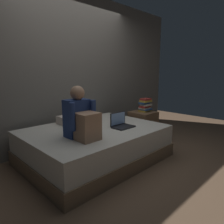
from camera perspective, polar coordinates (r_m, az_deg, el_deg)
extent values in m
plane|color=brown|center=(3.14, 1.80, -13.53)|extent=(8.00, 8.00, 0.00)
cube|color=slate|center=(3.79, -11.60, 11.46)|extent=(5.60, 0.10, 2.70)
cube|color=#7A6047|center=(3.18, -4.73, -11.34)|extent=(2.00, 1.50, 0.20)
cube|color=beige|center=(3.10, -4.80, -7.14)|extent=(1.96, 1.46, 0.29)
cube|color=brown|center=(4.08, 8.62, -3.72)|extent=(0.44, 0.44, 0.55)
sphere|color=gray|center=(3.93, 11.23, -2.56)|extent=(0.04, 0.04, 0.04)
cube|color=navy|center=(2.65, -9.81, -1.67)|extent=(0.30, 0.20, 0.48)
sphere|color=#A87C5E|center=(2.58, -9.66, 5.29)|extent=(0.18, 0.18, 0.18)
cube|color=#A87C5E|center=(2.50, -6.85, -4.04)|extent=(0.26, 0.24, 0.34)
cylinder|color=navy|center=(2.44, -11.05, -1.39)|extent=(0.07, 0.07, 0.34)
cylinder|color=navy|center=(2.62, -5.23, -0.35)|extent=(0.07, 0.07, 0.34)
cube|color=black|center=(3.08, 3.18, -4.18)|extent=(0.32, 0.22, 0.02)
cube|color=black|center=(3.13, 1.64, -1.84)|extent=(0.32, 0.01, 0.20)
cube|color=#8CB2EA|center=(3.12, 1.75, -1.87)|extent=(0.29, 0.00, 0.18)
cube|color=beige|center=(3.39, -9.77, -1.95)|extent=(0.56, 0.36, 0.13)
cube|color=gold|center=(4.05, 9.21, 0.37)|extent=(0.22, 0.15, 0.03)
cube|color=#284C84|center=(4.04, 9.48, 0.76)|extent=(0.21, 0.16, 0.03)
cube|color=beige|center=(4.03, 9.04, 1.11)|extent=(0.20, 0.15, 0.02)
cube|color=#9E2D28|center=(4.02, 9.08, 1.53)|extent=(0.20, 0.13, 0.04)
cube|color=beige|center=(4.02, 9.48, 2.02)|extent=(0.20, 0.16, 0.03)
cube|color=#284C84|center=(4.01, 9.01, 2.54)|extent=(0.20, 0.13, 0.04)
cube|color=gold|center=(4.00, 9.41, 3.05)|extent=(0.23, 0.15, 0.04)
cube|color=#9E2D28|center=(3.99, 9.38, 3.53)|extent=(0.20, 0.14, 0.03)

